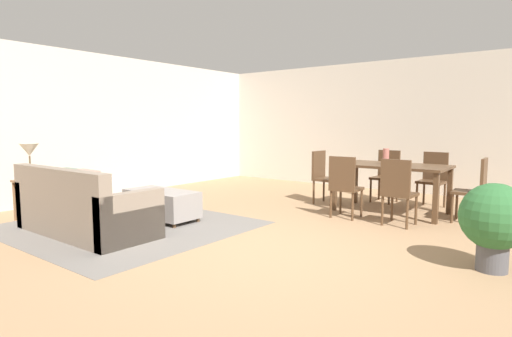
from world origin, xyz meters
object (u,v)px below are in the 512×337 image
(table_lamp, at_px, (29,151))
(dining_chair_near_left, at_px, (344,183))
(vase_centerpiece, at_px, (386,156))
(potted_plant, at_px, (494,219))
(dining_chair_far_left, at_px, (386,173))
(dining_chair_head_east, at_px, (475,187))
(couch, at_px, (83,210))
(dining_table, at_px, (391,170))
(dining_chair_far_right, at_px, (433,176))
(dining_chair_head_west, at_px, (323,174))
(dining_chair_near_right, at_px, (398,189))
(ottoman_table, at_px, (162,203))
(side_table, at_px, (31,188))

(table_lamp, bearing_deg, dining_chair_near_left, 38.99)
(vase_centerpiece, bearing_deg, potted_plant, -48.08)
(dining_chair_far_left, relative_size, dining_chair_head_east, 1.00)
(dining_chair_near_left, bearing_deg, couch, -128.41)
(dining_table, relative_size, dining_chair_far_right, 1.82)
(dining_chair_head_west, bearing_deg, dining_chair_near_left, -46.54)
(dining_chair_head_east, bearing_deg, dining_chair_far_right, 132.28)
(dining_chair_near_right, distance_m, dining_chair_far_left, 1.88)
(dining_chair_far_right, distance_m, dining_chair_head_east, 1.17)
(couch, distance_m, ottoman_table, 1.13)
(couch, relative_size, table_lamp, 3.80)
(ottoman_table, xyz_separation_m, dining_chair_far_right, (2.86, 3.39, 0.28))
(side_table, distance_m, vase_centerpiece, 5.32)
(dining_chair_head_east, bearing_deg, dining_chair_near_left, -152.62)
(table_lamp, bearing_deg, potted_plant, 16.45)
(dining_table, relative_size, potted_plant, 1.99)
(ottoman_table, height_order, dining_chair_far_right, dining_chair_far_right)
(side_table, relative_size, dining_chair_head_west, 0.64)
(couch, relative_size, dining_chair_far_right, 2.17)
(table_lamp, distance_m, dining_chair_head_east, 6.32)
(couch, bearing_deg, ottoman_table, 80.80)
(table_lamp, height_order, dining_table, table_lamp)
(dining_chair_head_east, xyz_separation_m, potted_plant, (0.52, -2.02, -0.02))
(couch, height_order, dining_chair_far_right, dining_chair_far_right)
(couch, bearing_deg, vase_centerpiece, 54.82)
(dining_chair_head_east, relative_size, dining_chair_head_west, 1.00)
(dining_chair_far_right, distance_m, potted_plant, 3.16)
(dining_chair_far_left, relative_size, vase_centerpiece, 3.71)
(couch, distance_m, table_lamp, 1.47)
(dining_chair_near_right, bearing_deg, dining_chair_head_west, 151.46)
(ottoman_table, distance_m, dining_chair_head_west, 2.86)
(ottoman_table, distance_m, dining_chair_far_left, 3.98)
(dining_chair_head_east, bearing_deg, table_lamp, -144.28)
(dining_table, relative_size, dining_chair_near_right, 1.82)
(dining_chair_near_right, xyz_separation_m, potted_plant, (1.31, -1.18, -0.02))
(side_table, distance_m, dining_chair_near_right, 5.18)
(dining_table, relative_size, vase_centerpiece, 6.74)
(dining_chair_near_left, xyz_separation_m, dining_chair_far_left, (0.00, 1.69, 0.00))
(dining_table, bearing_deg, dining_chair_far_left, 114.47)
(vase_centerpiece, bearing_deg, dining_chair_head_east, 1.15)
(side_table, distance_m, dining_chair_far_left, 5.77)
(couch, height_order, table_lamp, table_lamp)
(side_table, bearing_deg, vase_centerpiece, 43.55)
(dining_chair_near_left, bearing_deg, dining_chair_far_left, 89.90)
(dining_chair_near_right, xyz_separation_m, dining_chair_head_west, (-1.60, 0.87, 0.00))
(vase_centerpiece, relative_size, potted_plant, 0.29)
(ottoman_table, bearing_deg, dining_chair_head_east, 34.76)
(side_table, bearing_deg, couch, 1.75)
(ottoman_table, relative_size, dining_chair_far_left, 1.23)
(potted_plant, bearing_deg, dining_chair_near_left, 150.37)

